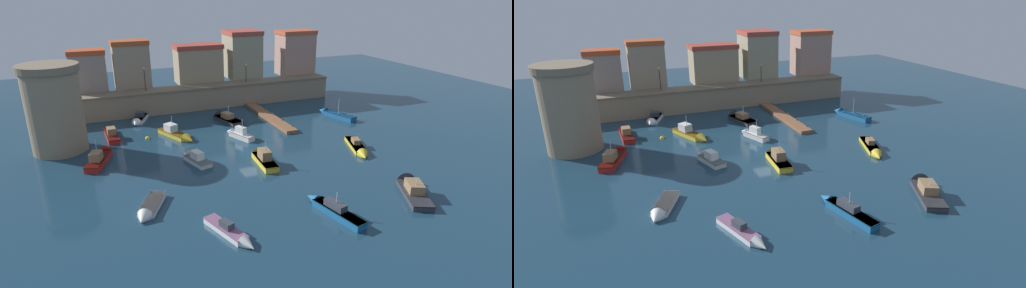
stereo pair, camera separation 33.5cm
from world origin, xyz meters
TOP-DOWN VIEW (x-y plane):
  - ground_plane at (0.00, 0.00)m, footprint 117.02×117.02m
  - quay_wall at (0.00, 21.19)m, footprint 44.42×3.67m
  - old_town_backdrop at (3.28, 25.12)m, footprint 41.13×5.93m
  - fortress_tower at (-20.82, 9.48)m, footprint 6.70×6.70m
  - pier_dock at (7.60, 11.78)m, footprint 1.72×15.44m
  - quay_lamp_0 at (-8.71, 21.19)m, footprint 0.32×0.32m
  - quay_lamp_1 at (7.69, 21.19)m, footprint 0.32×0.32m
  - moored_boat_0 at (-6.91, 8.53)m, footprint 3.97×6.64m
  - moored_boat_1 at (12.03, -4.43)m, footprint 3.69×6.94m
  - moored_boat_2 at (1.04, 13.29)m, footprint 3.45×6.69m
  - moored_boat_3 at (17.07, 8.61)m, footprint 3.21×6.94m
  - moored_boat_4 at (-14.88, 12.62)m, footprint 1.66×6.90m
  - moored_boat_5 at (-16.65, 4.25)m, footprint 3.72×7.01m
  - moored_boat_6 at (-8.13, -15.87)m, footprint 2.88×5.95m
  - moored_boat_7 at (-10.63, 17.18)m, footprint 3.23×5.18m
  - moored_boat_8 at (-13.56, -9.46)m, footprint 3.65×5.38m
  - moored_boat_9 at (0.08, -3.02)m, footprint 2.03×6.46m
  - moored_boat_10 at (10.37, -15.14)m, footprint 4.76×7.19m
  - moored_boat_11 at (0.44, 5.51)m, footprint 2.82×4.93m
  - moored_boat_12 at (1.10, -15.76)m, footprint 2.43×6.92m
  - moored_boat_13 at (-6.95, 0.01)m, footprint 2.74×5.13m
  - mooring_buoy_0 at (-10.63, 9.67)m, footprint 0.60×0.60m

SIDE VIEW (x-z plane):
  - ground_plane at x=0.00m, z-range 0.00..0.00m
  - mooring_buoy_0 at x=-10.63m, z-range -0.30..0.30m
  - pier_dock at x=7.60m, z-range -0.12..0.58m
  - moored_boat_8 at x=-13.56m, z-range -0.45..0.96m
  - moored_boat_1 at x=12.03m, z-range -0.45..1.07m
  - moored_boat_6 at x=-8.13m, z-range -0.35..1.00m
  - moored_boat_3 at x=17.07m, z-range -1.20..1.97m
  - moored_boat_2 at x=1.04m, z-range -1.18..1.98m
  - moored_boat_7 at x=-10.63m, z-range -0.42..1.23m
  - moored_boat_10 at x=10.37m, z-range -0.79..1.61m
  - moored_boat_4 at x=-14.88m, z-range -0.47..1.32m
  - moored_boat_13 at x=-6.95m, z-range -0.48..1.33m
  - moored_boat_12 at x=1.10m, z-range -0.77..1.65m
  - moored_boat_0 at x=-6.91m, z-range -1.14..2.03m
  - moored_boat_5 at x=-16.65m, z-range -1.14..2.13m
  - moored_boat_11 at x=0.44m, z-range -0.91..1.90m
  - moored_boat_9 at x=0.08m, z-range -1.10..2.14m
  - quay_wall at x=0.00m, z-range 0.01..3.63m
  - fortress_tower at x=-20.82m, z-range 0.06..10.41m
  - quay_lamp_1 at x=7.69m, z-range 4.15..7.11m
  - quay_lamp_0 at x=-8.71m, z-range 4.19..7.73m
  - old_town_backdrop at x=3.28m, z-range 3.02..11.13m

